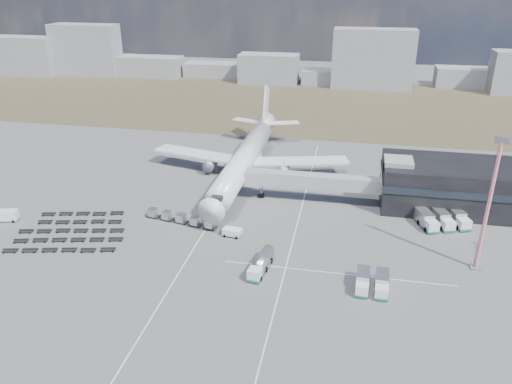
# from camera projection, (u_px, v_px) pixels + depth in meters

# --- Properties ---
(ground) EXTENTS (420.00, 420.00, 0.00)m
(ground) POSITION_uv_depth(u_px,v_px,m) (211.00, 237.00, 98.10)
(ground) COLOR #565659
(ground) RESTS_ON ground
(grass_strip) EXTENTS (420.00, 90.00, 0.01)m
(grass_strip) POSITION_uv_depth(u_px,v_px,m) (288.00, 103.00, 196.57)
(grass_strip) COLOR #463D2A
(grass_strip) RESTS_ON ground
(lane_markings) EXTENTS (47.12, 110.00, 0.01)m
(lane_markings) POSITION_uv_depth(u_px,v_px,m) (262.00, 235.00, 99.04)
(lane_markings) COLOR silver
(lane_markings) RESTS_ON ground
(terminal) EXTENTS (30.40, 16.40, 11.00)m
(terminal) POSITION_uv_depth(u_px,v_px,m) (451.00, 184.00, 108.89)
(terminal) COLOR black
(terminal) RESTS_ON ground
(jet_bridge) EXTENTS (30.30, 3.80, 7.05)m
(jet_bridge) POSITION_uv_depth(u_px,v_px,m) (304.00, 180.00, 111.48)
(jet_bridge) COLOR #939399
(jet_bridge) RESTS_ON ground
(airliner) EXTENTS (51.59, 64.53, 17.62)m
(airliner) POSITION_uv_depth(u_px,v_px,m) (246.00, 157.00, 124.92)
(airliner) COLOR white
(airliner) RESTS_ON ground
(skyline) EXTENTS (311.16, 25.93, 25.21)m
(skyline) POSITION_uv_depth(u_px,v_px,m) (279.00, 63.00, 228.72)
(skyline) COLOR gray
(skyline) RESTS_ON ground
(fuel_tanker) EXTENTS (3.41, 9.07, 2.86)m
(fuel_tanker) POSITION_uv_depth(u_px,v_px,m) (261.00, 263.00, 86.71)
(fuel_tanker) COLOR white
(fuel_tanker) RESTS_ON ground
(pushback_tug) EXTENTS (3.85, 2.49, 1.59)m
(pushback_tug) POSITION_uv_depth(u_px,v_px,m) (232.00, 232.00, 98.28)
(pushback_tug) COLOR white
(pushback_tug) RESTS_ON ground
(utility_van) EXTENTS (4.85, 3.07, 2.38)m
(utility_van) POSITION_uv_depth(u_px,v_px,m) (7.00, 216.00, 104.04)
(utility_van) COLOR white
(utility_van) RESTS_ON ground
(catering_truck) EXTENTS (3.89, 6.71, 2.89)m
(catering_truck) POSITION_uv_depth(u_px,v_px,m) (253.00, 160.00, 133.30)
(catering_truck) COLOR white
(catering_truck) RESTS_ON ground
(service_trucks_near) EXTENTS (5.50, 6.48, 2.52)m
(service_trucks_near) POSITION_uv_depth(u_px,v_px,m) (372.00, 283.00, 81.56)
(service_trucks_near) COLOR white
(service_trucks_near) RESTS_ON ground
(service_trucks_far) EXTENTS (10.99, 9.61, 2.80)m
(service_trucks_far) POSITION_uv_depth(u_px,v_px,m) (442.00, 219.00, 101.93)
(service_trucks_far) COLOR white
(service_trucks_far) RESTS_ON ground
(uld_row) EXTENTS (16.32, 4.82, 1.79)m
(uld_row) POSITION_uv_depth(u_px,v_px,m) (181.00, 218.00, 103.25)
(uld_row) COLOR black
(uld_row) RESTS_ON ground
(baggage_dollies) EXTENTS (23.23, 20.60, 0.65)m
(baggage_dollies) POSITION_uv_depth(u_px,v_px,m) (71.00, 231.00, 99.73)
(baggage_dollies) COLOR black
(baggage_dollies) RESTS_ON ground
(floodlight_mast) EXTENTS (2.30, 1.87, 24.23)m
(floodlight_mast) POSITION_uv_depth(u_px,v_px,m) (488.00, 206.00, 83.08)
(floodlight_mast) COLOR red
(floodlight_mast) RESTS_ON ground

